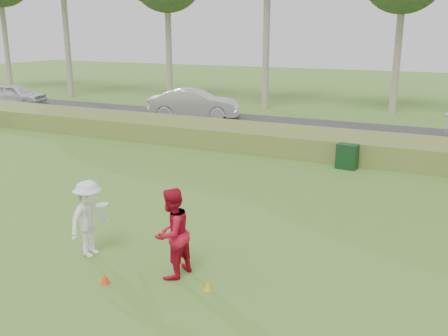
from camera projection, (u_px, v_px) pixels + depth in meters
The scene contains 10 objects.
ground at pixel (146, 269), 10.93m from camera, with size 120.00×120.00×0.00m, color #427125.
reed_strip at pixel (304, 142), 21.26m from camera, with size 80.00×3.00×0.90m, color #5E702D.
park_road at pixel (332, 131), 25.73m from camera, with size 80.00×6.00×0.06m, color #2D2D2D.
player_white at pixel (89, 218), 11.39m from camera, with size 0.90×1.19×1.80m.
player_red at pixel (172, 233), 10.37m from camera, with size 0.95×0.74×1.95m, color red.
cone_orange at pixel (105, 279), 10.27m from camera, with size 0.20×0.20×0.22m, color #F83F0D.
cone_yellow at pixel (208, 286), 10.02m from camera, with size 0.18×0.18×0.20m, color gold.
utility_cabinet at pixel (347, 156), 18.75m from camera, with size 0.76×0.47×0.95m, color #103218.
car_left at pixel (15, 94), 34.42m from camera, with size 1.71×4.24×1.45m, color silver.
car_mid at pixel (194, 104), 29.08m from camera, with size 1.82×5.21×1.72m, color silver.
Camera 1 is at (5.82, -8.25, 5.05)m, focal length 40.00 mm.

